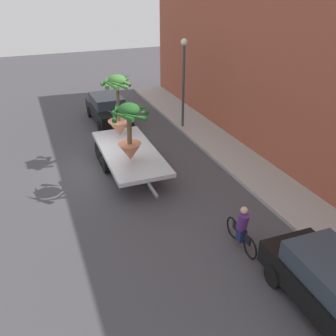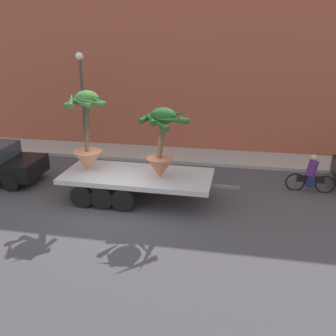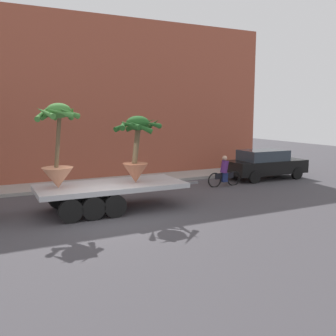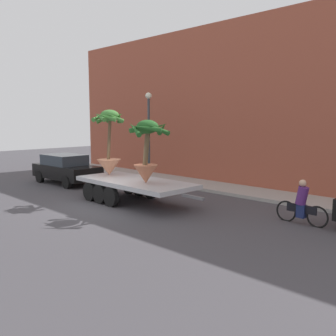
# 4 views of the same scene
# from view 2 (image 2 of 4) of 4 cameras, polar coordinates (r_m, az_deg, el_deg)

# --- Properties ---
(ground_plane) EXTENTS (60.00, 60.00, 0.00)m
(ground_plane) POSITION_cam_2_polar(r_m,az_deg,el_deg) (12.92, -7.61, -6.46)
(ground_plane) COLOR #423F44
(sidewalk) EXTENTS (24.00, 2.20, 0.15)m
(sidewalk) POSITION_cam_2_polar(r_m,az_deg,el_deg) (18.34, -1.76, 2.21)
(sidewalk) COLOR #A39E99
(sidewalk) RESTS_ON ground
(building_facade) EXTENTS (24.00, 1.20, 8.52)m
(building_facade) POSITION_cam_2_polar(r_m,az_deg,el_deg) (19.15, -0.77, 15.80)
(building_facade) COLOR #9E4C38
(building_facade) RESTS_ON ground
(flatbed_trailer) EXTENTS (6.44, 2.41, 0.98)m
(flatbed_trailer) POSITION_cam_2_polar(r_m,az_deg,el_deg) (13.45, -5.85, -1.72)
(flatbed_trailer) COLOR #B7BABF
(flatbed_trailer) RESTS_ON ground
(potted_palm_rear) EXTENTS (1.75, 1.84, 2.50)m
(potted_palm_rear) POSITION_cam_2_polar(r_m,az_deg,el_deg) (12.48, -0.98, 4.11)
(potted_palm_rear) COLOR #B26647
(potted_palm_rear) RESTS_ON flatbed_trailer
(potted_palm_middle) EXTENTS (1.55, 1.54, 2.94)m
(potted_palm_middle) POSITION_cam_2_polar(r_m,az_deg,el_deg) (13.57, -12.52, 5.07)
(potted_palm_middle) COLOR tan
(potted_palm_middle) RESTS_ON flatbed_trailer
(cyclist) EXTENTS (1.84, 0.35, 1.54)m
(cyclist) POSITION_cam_2_polar(r_m,az_deg,el_deg) (14.99, 21.49, -1.09)
(cyclist) COLOR black
(cyclist) RESTS_ON ground
(street_lamp) EXTENTS (0.36, 0.36, 4.83)m
(street_lamp) POSITION_cam_2_polar(r_m,az_deg,el_deg) (17.91, -13.27, 11.63)
(street_lamp) COLOR #383D42
(street_lamp) RESTS_ON sidewalk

